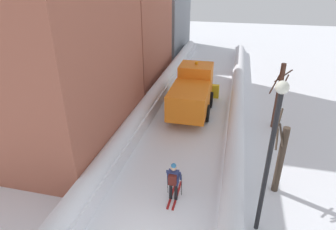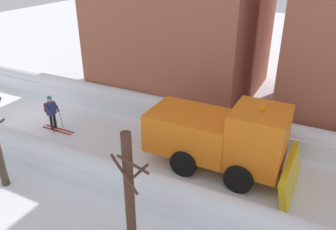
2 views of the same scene
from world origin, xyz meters
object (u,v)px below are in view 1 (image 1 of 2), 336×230
Objects in this scene: plow_truck at (192,92)px; street_lamp at (271,146)px; skier at (173,180)px; bare_tree_mid at (278,96)px; traffic_light_pole at (115,91)px; bare_tree_near at (280,158)px.

street_lamp reaches higher than plow_truck.
skier is 8.93m from bare_tree_mid.
skier is at bearing -44.05° from traffic_light_pole.
plow_truck is 8.53m from skier.
skier is at bearing -86.05° from plow_truck.
bare_tree_mid is at bearing 23.81° from traffic_light_pole.
plow_truck is 1.03× the size of street_lamp.
street_lamp is at bearing -32.29° from traffic_light_pole.
bare_tree_mid is (4.60, 7.58, 1.06)m from skier.
traffic_light_pole is at bearing 147.71° from street_lamp.
street_lamp reaches higher than traffic_light_pole.
traffic_light_pole is 0.74× the size of street_lamp.
skier is at bearing 166.79° from street_lamp.
bare_tree_mid reaches higher than bare_tree_near.
bare_tree_near is at bearing -55.58° from plow_truck.
bare_tree_near is (4.16, 1.57, 0.65)m from skier.
skier is 0.42× the size of traffic_light_pole.
bare_tree_mid is (1.27, 8.36, -1.55)m from street_lamp.
plow_truck is 5.30m from bare_tree_mid.
street_lamp is (3.92, -9.28, 2.14)m from plow_truck.
traffic_light_pole is 1.08× the size of bare_tree_mid.
skier is (0.59, -8.50, -0.48)m from plow_truck.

